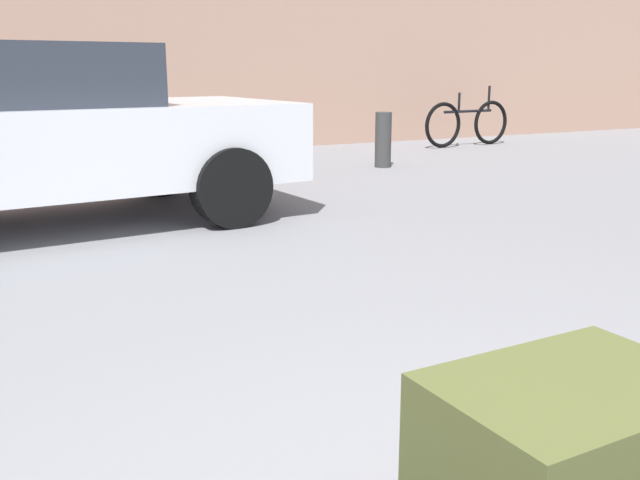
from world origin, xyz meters
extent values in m
cube|color=#4C5128|center=(0.05, 0.14, 0.48)|extent=(0.59, 0.42, 0.28)
cube|color=silver|center=(-0.63, 5.17, 0.64)|extent=(4.44, 2.17, 0.64)
cylinder|color=black|center=(0.70, 6.14, 0.32)|extent=(0.66, 0.28, 0.64)
cylinder|color=black|center=(0.85, 4.45, 0.32)|extent=(0.66, 0.28, 0.64)
torus|color=black|center=(5.84, 8.41, 0.36)|extent=(0.72, 0.12, 0.72)
torus|color=black|center=(6.88, 8.49, 0.36)|extent=(0.72, 0.12, 0.72)
cylinder|color=black|center=(6.36, 8.45, 0.56)|extent=(1.00, 0.12, 0.04)
cylinder|color=black|center=(6.16, 8.43, 0.71)|extent=(0.04, 0.04, 0.30)
cylinder|color=black|center=(6.81, 8.49, 0.76)|extent=(0.04, 0.04, 0.40)
cylinder|color=#383838|center=(2.31, 6.90, 0.35)|extent=(0.21, 0.21, 0.70)
cylinder|color=#383838|center=(3.79, 6.90, 0.35)|extent=(0.21, 0.21, 0.70)
camera|label=1|loc=(-1.01, -0.81, 1.24)|focal=39.58mm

